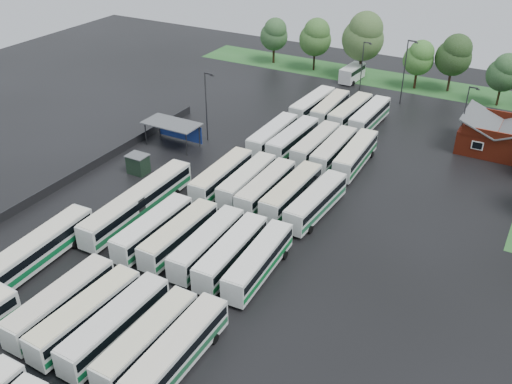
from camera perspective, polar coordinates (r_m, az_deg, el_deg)
The scene contains 46 objects.
ground at distance 60.41m, azimuth -7.28°, elevation -6.60°, with size 160.00×160.00×0.00m, color black.
brick_building at distance 87.98m, azimuth 22.98°, elevation 4.93°, with size 10.07×8.60×5.39m.
wash_shed at distance 83.28m, azimuth -8.24°, elevation 6.58°, with size 8.20×4.20×3.58m.
utility_hut at distance 76.88m, azimuth -11.71°, elevation 2.77°, with size 2.70×2.20×2.62m.
grass_strip_north at distance 112.56m, azimuth 13.48°, elevation 10.78°, with size 80.00×10.00×0.01m, color #265B25.
west_fence at distance 78.14m, azimuth -17.18°, elevation 1.87°, with size 0.10×50.00×1.20m, color #2D2D30.
bus_r1c0 at distance 54.86m, azimuth -18.94°, elevation -10.35°, with size 2.54×11.46×3.19m.
bus_r1c1 at distance 52.85m, azimuth -16.64°, elevation -11.67°, with size 2.92×11.61×3.21m.
bus_r1c2 at distance 51.22m, azimuth -13.85°, elevation -12.76°, with size 2.70×11.64×3.23m.
bus_r1c3 at distance 49.46m, azimuth -10.80°, elevation -14.31°, with size 2.47×11.20×3.11m.
bus_r1c4 at distance 48.05m, azimuth -7.87°, elevation -15.49°, with size 2.58×11.73×3.26m.
bus_r2c0 at distance 62.44m, azimuth -10.26°, elevation -3.58°, with size 2.51×11.27×3.13m.
bus_r2c1 at distance 60.98m, azimuth -7.69°, elevation -4.25°, with size 2.52×11.26×3.13m.
bus_r2c2 at distance 59.30m, azimuth -4.89°, elevation -5.15°, with size 2.68×11.44×3.17m.
bus_r2c3 at distance 57.88m, azimuth -2.47°, elevation -6.04°, with size 2.81×11.51×3.18m.
bus_r2c4 at distance 56.68m, azimuth 0.28°, elevation -6.91°, with size 3.00×11.52×3.18m.
bus_r3c0 at distance 71.53m, azimuth -3.45°, elevation 1.62°, with size 2.69×11.67×3.24m.
bus_r3c1 at distance 70.53m, azimuth -0.90°, elevation 1.18°, with size 2.59×11.29×3.13m.
bus_r3c2 at distance 68.96m, azimuth 1.00°, elevation 0.47°, with size 2.45×11.37×3.16m.
bus_r3c3 at distance 67.97m, azimuth 3.58°, elevation -0.01°, with size 2.75×11.82×3.28m.
bus_r3c4 at distance 66.36m, azimuth 6.01°, elevation -0.97°, with size 3.02×11.70×3.23m.
bus_r4c0 at distance 82.32m, azimuth 1.68°, elevation 5.69°, with size 2.56×11.65×3.24m.
bus_r4c1 at distance 81.27m, azimuth 3.70°, elevation 5.30°, with size 2.81×11.73×3.25m.
bus_r4c2 at distance 79.99m, azimuth 5.96°, elevation 4.74°, with size 2.60×11.47×3.18m.
bus_r4c3 at distance 78.72m, azimuth 7.79°, elevation 4.17°, with size 2.54×11.41×3.17m.
bus_r4c4 at distance 77.77m, azimuth 9.92°, elevation 3.69°, with size 2.90×11.82×3.27m.
bus_r5c0 at distance 93.58m, azimuth 5.67°, elevation 8.67°, with size 2.97×11.79×3.26m.
bus_r5c1 at distance 92.74m, azimuth 7.43°, elevation 8.31°, with size 2.66×11.27×3.12m.
bus_r5c2 at distance 91.46m, azimuth 9.41°, elevation 7.89°, with size 3.05×11.88×3.28m.
bus_r5c3 at distance 90.43m, azimuth 11.29°, elevation 7.44°, with size 2.75×11.77×3.26m.
artic_bus_west_b at distance 67.20m, azimuth -11.68°, elevation -1.00°, with size 2.76×17.77×3.29m.
artic_bus_west_c at distance 61.25m, azimuth -22.20°, elevation -6.26°, with size 3.29×17.71×3.27m.
minibus at distance 110.34m, azimuth 9.60°, elevation 11.67°, with size 2.93×6.76×2.88m.
tree_north_0 at distance 118.25m, azimuth 1.85°, elevation 15.52°, with size 5.58×5.58×9.25m.
tree_north_1 at distance 114.07m, azimuth 5.99°, elevation 15.18°, with size 6.22×6.22×10.30m.
tree_north_2 at distance 109.79m, azimuth 10.73°, elevation 15.09°, with size 7.70×7.70×12.75m.
tree_north_3 at distance 107.65m, azimuth 16.03°, elevation 12.81°, with size 5.42×5.42×8.98m.
tree_north_4 at distance 107.74m, azimuth 19.24°, elevation 12.84°, with size 6.30×6.30×10.43m.
tree_north_5 at distance 104.07m, azimuth 23.62°, elevation 10.92°, with size 5.49×5.49×9.09m.
lamp_post_ne at distance 85.42m, azimuth 20.20°, elevation 7.39°, with size 1.44×0.28×9.35m.
lamp_post_nw at distance 82.97m, azimuth -4.94°, elevation 8.98°, with size 1.60×0.31×10.40m.
lamp_post_back_w at distance 102.53m, azimuth 10.62°, elevation 12.43°, with size 1.45×0.28×9.42m.
lamp_post_back_e at distance 99.39m, azimuth 14.73°, elevation 11.93°, with size 1.69×0.33×10.96m.
puddle_0 at distance 51.19m, azimuth -20.02°, elevation -16.80°, with size 4.84×4.84×0.01m, color black.
puddle_2 at distance 65.82m, azimuth -11.03°, elevation -3.52°, with size 5.16×5.16×0.01m, color black.
puddle_3 at distance 54.90m, azimuth -5.18°, elevation -10.85°, with size 3.53×3.53×0.01m, color black.
Camera 1 is at (30.04, -38.11, 35.98)m, focal length 40.00 mm.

